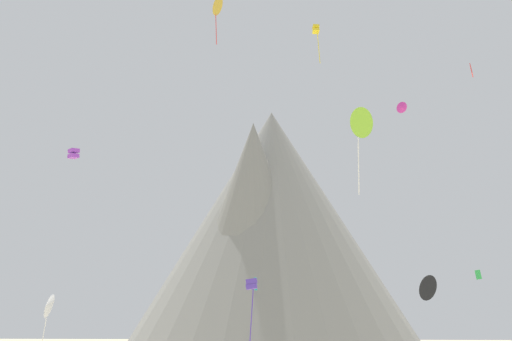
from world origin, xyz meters
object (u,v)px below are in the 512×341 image
Objects in this scene: kite_white_low at (48,306)px; kite_teal_low at (256,284)px; kite_black_low at (429,288)px; kite_magenta_high at (401,107)px; kite_violet_mid at (74,153)px; kite_green_low at (478,275)px; kite_yellow_high at (316,30)px; kite_lime_mid at (360,124)px; rock_massif at (268,228)px; kite_indigo_low at (252,286)px; kite_gold_high at (218,7)px; kite_red_high at (471,70)px.

kite_white_low is 3.65× the size of kite_teal_low.
kite_magenta_high reaches higher than kite_black_low.
kite_violet_mid is 48.94m from kite_green_low.
kite_white_low is 1.12× the size of kite_yellow_high.
kite_violet_mid reaches higher than kite_lime_mid.
rock_massif reaches higher than kite_green_low.
kite_teal_low is at bearing -176.92° from kite_indigo_low.
rock_massif is 65.90m from kite_indigo_low.
kite_violet_mid is 0.94× the size of kite_magenta_high.
kite_indigo_low is (6.47, -17.57, -34.35)m from kite_gold_high.
kite_teal_low is 0.31× the size of kite_yellow_high.
rock_massif reaches higher than kite_white_low.
kite_white_low is 45.78m from kite_green_low.
kite_teal_low reaches higher than kite_black_low.
kite_yellow_high is (-14.29, 15.66, 13.00)m from kite_red_high.
kite_indigo_low is 4.48× the size of kite_red_high.
kite_teal_low is at bearing 79.04° from kite_white_low.
kite_teal_low reaches higher than kite_indigo_low.
kite_magenta_high is (19.07, 7.35, 24.06)m from kite_teal_low.
kite_green_low is (24.87, -3.13, 0.57)m from kite_teal_low.
kite_yellow_high is at bearing 142.59° from kite_teal_low.
kite_lime_mid is 1.26× the size of kite_yellow_high.
kite_gold_high is 1.22× the size of kite_indigo_low.
kite_violet_mid is at bearing -78.82° from kite_lime_mid.
kite_violet_mid is 1.34× the size of kite_red_high.
rock_massif is at bearing -178.61° from kite_indigo_low.
rock_massif reaches higher than kite_lime_mid.
kite_white_low is 38.21m from kite_black_low.
kite_white_low is 3.82× the size of kite_violet_mid.
kite_black_low is (20.07, -16.26, -34.58)m from kite_gold_high.
kite_magenta_high reaches higher than kite_green_low.
kite_violet_mid is (-1.84, 7.33, 18.37)m from kite_white_low.
kite_teal_low is (3.55, 7.62, -32.50)m from kite_gold_high.
kite_lime_mid is 13.99m from kite_black_low.
rock_massif is 34.40× the size of kite_black_low.
rock_massif reaches higher than kite_violet_mid.
kite_teal_low is at bearing -130.83° from kite_violet_mid.
kite_green_low is 23.65m from kite_red_high.
kite_lime_mid is 42.33m from kite_violet_mid.
kite_violet_mid is at bearing -47.06° from kite_red_high.
kite_gold_high is 5.46× the size of kite_red_high.
kite_lime_mid is at bearing 97.50° from kite_teal_low.
kite_yellow_high is (-16.87, -0.45, 30.12)m from kite_green_low.
kite_magenta_high is at bearing -98.91° from kite_gold_high.
kite_gold_high reaches higher than kite_magenta_high.
kite_gold_high is 1.20× the size of kite_yellow_high.
rock_massif is 63.92× the size of kite_red_high.
rock_massif reaches higher than kite_gold_high.
kite_lime_mid is 5.94× the size of kite_green_low.
kite_yellow_high reaches higher than kite_lime_mid.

